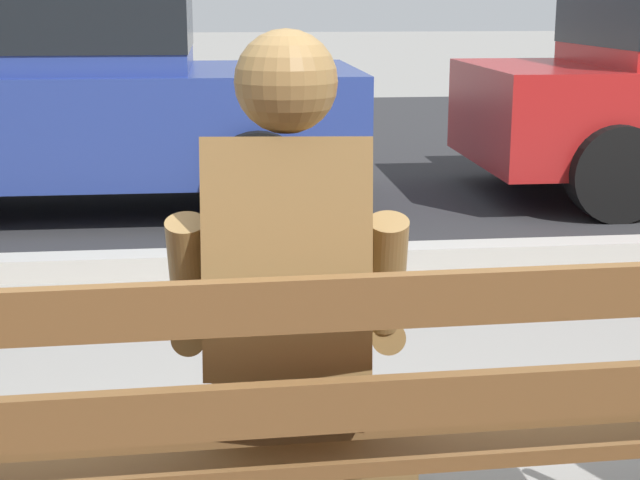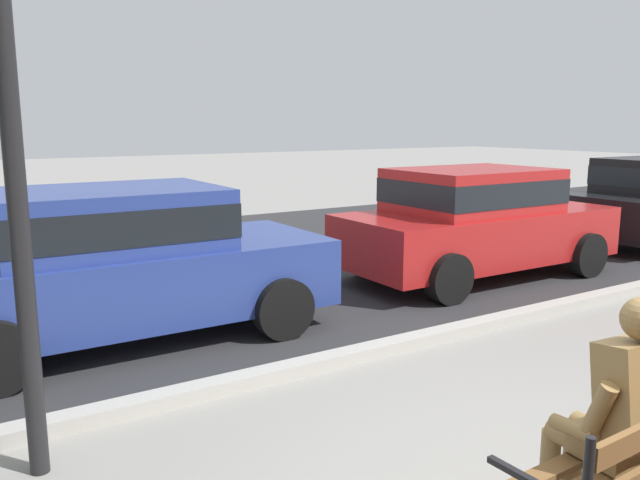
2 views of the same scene
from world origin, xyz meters
TOP-DOWN VIEW (x-y plane):
  - street_surface at (0.00, 7.50)m, footprint 60.00×9.00m
  - curb_stone at (0.00, 2.90)m, footprint 60.00×0.20m
  - bronze_statue_seated at (0.14, 0.09)m, footprint 0.69×0.77m
  - parked_car_blue at (-1.13, 4.68)m, footprint 4.12×1.95m
  - parked_car_red at (3.87, 4.68)m, footprint 4.12×1.95m
  - lamp_post at (-2.32, 2.40)m, footprint 0.32×0.32m

SIDE VIEW (x-z plane):
  - street_surface at x=0.00m, z-range 0.00..0.01m
  - curb_stone at x=0.00m, z-range 0.00..0.12m
  - bronze_statue_seated at x=0.14m, z-range -0.02..1.35m
  - parked_car_blue at x=-1.13m, z-range 0.06..1.62m
  - parked_car_red at x=3.87m, z-range 0.06..1.62m
  - lamp_post at x=-2.32m, z-range 0.60..4.50m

